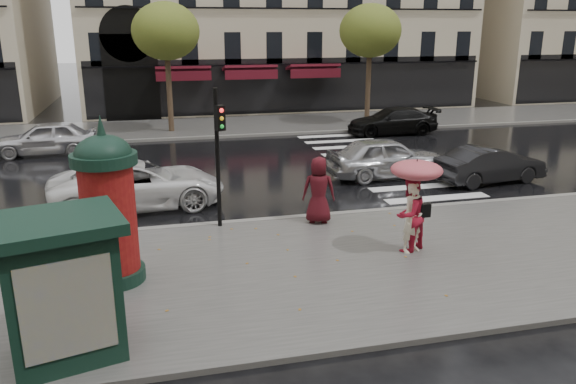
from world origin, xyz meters
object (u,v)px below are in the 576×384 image
object	(u,v)px
morris_column	(108,204)
car_darkgrey	(490,165)
car_silver	(386,157)
newsstand	(61,286)
woman_umbrella	(415,191)
car_black	(392,121)
woman_red	(410,214)
man_burgundy	(319,190)
car_white	(138,185)
car_far_silver	(46,138)
traffic_light	(218,145)

from	to	relation	value
morris_column	car_darkgrey	distance (m)	13.99
car_silver	newsstand	bearing A→B (deg)	132.11
woman_umbrella	car_black	xyz separation A→B (m)	(6.20, 15.23, -1.00)
woman_red	newsstand	distance (m)	8.14
woman_red	car_black	xyz separation A→B (m)	(6.26, 15.12, -0.36)
woman_umbrella	newsstand	size ratio (longest dim) A/B	0.97
woman_umbrella	morris_column	world-z (taller)	morris_column
newsstand	car_black	size ratio (longest dim) A/B	0.52
newsstand	car_silver	world-z (taller)	newsstand
morris_column	newsstand	bearing A→B (deg)	-102.36
newsstand	man_burgundy	bearing A→B (deg)	41.80
woman_umbrella	car_darkgrey	size ratio (longest dim) A/B	0.59
woman_umbrella	car_white	size ratio (longest dim) A/B	0.45
man_burgundy	car_silver	distance (m)	6.05
car_far_silver	car_white	bearing A→B (deg)	22.79
woman_umbrella	morris_column	xyz separation A→B (m)	(-7.04, 0.04, 0.18)
woman_umbrella	newsstand	world-z (taller)	newsstand
man_burgundy	newsstand	xyz separation A→B (m)	(-6.04, -5.40, 0.32)
car_silver	car_white	distance (m)	9.09
morris_column	car_white	world-z (taller)	morris_column
man_burgundy	car_white	xyz separation A→B (m)	(-4.95, 2.97, -0.33)
traffic_light	car_black	xyz separation A→B (m)	(10.54, 12.32, -1.74)
car_black	car_far_silver	world-z (taller)	car_far_silver
car_black	newsstand	bearing A→B (deg)	-35.79
car_black	morris_column	bearing A→B (deg)	-39.28
morris_column	car_silver	distance (m)	11.86
traffic_light	car_silver	size ratio (longest dim) A/B	0.85
man_burgundy	morris_column	distance (m)	6.06
car_silver	morris_column	bearing A→B (deg)	124.48
morris_column	car_silver	size ratio (longest dim) A/B	0.81
car_silver	woman_umbrella	bearing A→B (deg)	158.99
car_far_silver	woman_red	bearing A→B (deg)	34.55
morris_column	traffic_light	world-z (taller)	traffic_light
car_darkgrey	traffic_light	bearing A→B (deg)	98.00
woman_umbrella	car_silver	size ratio (longest dim) A/B	0.53
woman_umbrella	man_burgundy	size ratio (longest dim) A/B	1.26
traffic_light	car_far_silver	world-z (taller)	traffic_light
woman_red	car_black	size ratio (longest dim) A/B	0.39
woman_umbrella	man_burgundy	bearing A→B (deg)	121.55
man_burgundy	car_silver	bearing A→B (deg)	-115.48
car_silver	car_darkgrey	distance (m)	3.71
woman_umbrella	woman_red	xyz separation A→B (m)	(-0.05, 0.11, -0.64)
morris_column	newsstand	xyz separation A→B (m)	(-0.62, -2.81, -0.49)
man_burgundy	traffic_light	bearing A→B (deg)	10.18
car_silver	car_black	world-z (taller)	car_silver
woman_umbrella	woman_red	size ratio (longest dim) A/B	1.28
morris_column	car_darkgrey	world-z (taller)	morris_column
car_silver	woman_red	bearing A→B (deg)	158.32
woman_umbrella	car_silver	distance (m)	7.60
morris_column	car_silver	world-z (taller)	morris_column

